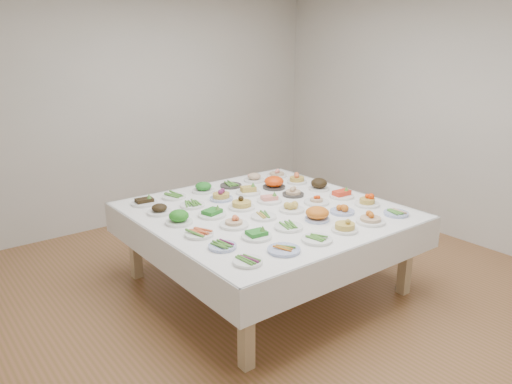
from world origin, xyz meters
TOP-DOWN VIEW (x-y plane):
  - room_envelope at (0.00, 0.00)m, footprint 5.02×5.02m
  - display_table at (0.01, 0.09)m, footprint 2.17×2.17m
  - dish_0 at (-0.80, -0.72)m, footprint 0.21×0.21m
  - dish_1 at (-0.48, -0.72)m, footprint 0.24×0.24m
  - dish_2 at (-0.15, -0.72)m, footprint 0.23×0.23m
  - dish_3 at (0.17, -0.71)m, footprint 0.21×0.21m
  - dish_4 at (0.48, -0.71)m, footprint 0.25×0.25m
  - dish_5 at (0.82, -0.72)m, footprint 0.21×0.21m
  - dish_6 at (-0.79, -0.39)m, footprint 0.21×0.21m
  - dish_7 at (-0.47, -0.39)m, footprint 0.24×0.24m
  - dish_8 at (-0.15, -0.39)m, footprint 0.23×0.23m
  - dish_9 at (0.17, -0.40)m, footprint 0.23×0.23m
  - dish_10 at (0.48, -0.40)m, footprint 0.21×0.21m
  - dish_11 at (0.82, -0.39)m, footprint 0.23×0.23m
  - dish_12 at (-0.80, -0.08)m, footprint 0.23×0.22m
  - dish_13 at (-0.47, -0.08)m, footprint 0.24×0.24m
  - dish_14 at (-0.15, -0.07)m, footprint 0.22×0.22m
  - dish_15 at (0.17, -0.08)m, footprint 0.23×0.23m
  - dish_16 at (0.49, -0.06)m, footprint 0.23×0.23m
  - dish_17 at (0.82, -0.08)m, footprint 0.23×0.23m
  - dish_18 at (-0.79, 0.26)m, footprint 0.24×0.24m
  - dish_19 at (-0.47, 0.24)m, footprint 0.24×0.24m
  - dish_20 at (-0.15, 0.25)m, footprint 0.24×0.24m
  - dish_21 at (0.17, 0.24)m, footprint 0.23×0.23m
  - dish_22 at (0.48, 0.25)m, footprint 0.21×0.21m
  - dish_23 at (0.82, 0.24)m, footprint 0.22×0.22m
  - dish_24 at (-0.80, 0.58)m, footprint 0.21×0.21m
  - dish_25 at (-0.47, 0.57)m, footprint 0.22×0.22m
  - dish_26 at (-0.15, 0.58)m, footprint 0.22×0.22m
  - dish_27 at (0.17, 0.58)m, footprint 0.24×0.24m
  - dish_28 at (0.50, 0.57)m, footprint 0.27×0.27m
  - dish_29 at (0.82, 0.57)m, footprint 0.21×0.21m
  - dish_30 at (-0.80, 0.90)m, footprint 0.24×0.24m
  - dish_31 at (-0.48, 0.90)m, footprint 0.24×0.23m
  - dish_32 at (-0.15, 0.90)m, footprint 0.23×0.23m
  - dish_33 at (0.18, 0.89)m, footprint 0.22×0.22m
  - dish_34 at (0.50, 0.90)m, footprint 0.22×0.22m
  - dish_35 at (0.81, 0.89)m, footprint 0.23×0.23m

SIDE VIEW (x-z plane):
  - display_table at x=0.01m, z-range 0.31..1.06m
  - dish_1 at x=-0.48m, z-range 0.74..0.79m
  - dish_2 at x=-0.15m, z-range 0.74..0.79m
  - dish_6 at x=-0.79m, z-range 0.75..0.79m
  - dish_14 at x=-0.15m, z-range 0.75..0.80m
  - dish_8 at x=-0.15m, z-range 0.75..0.80m
  - dish_5 at x=0.82m, z-range 0.75..0.80m
  - dish_0 at x=-0.80m, z-range 0.75..0.80m
  - dish_25 at x=-0.47m, z-range 0.75..0.80m
  - dish_33 at x=0.18m, z-range 0.75..0.80m
  - dish_31 at x=-0.48m, z-range 0.75..0.80m
  - dish_12 at x=-0.80m, z-range 0.75..0.80m
  - dish_10 at x=0.48m, z-range 0.74..0.83m
  - dish_15 at x=0.17m, z-range 0.74..0.83m
  - dish_17 at x=0.82m, z-range 0.74..0.85m
  - dish_16 at x=0.49m, z-range 0.74..0.85m
  - dish_30 at x=-0.80m, z-range 0.74..0.85m
  - dish_21 at x=0.17m, z-range 0.74..0.85m
  - dish_7 at x=-0.47m, z-range 0.74..0.85m
  - dish_27 at x=0.17m, z-range 0.74..0.85m
  - dish_24 at x=-0.80m, z-range 0.74..0.86m
  - dish_19 at x=-0.47m, z-range 0.74..0.86m
  - dish_34 at x=0.50m, z-range 0.74..0.86m
  - dish_3 at x=0.17m, z-range 0.74..0.87m
  - dish_13 at x=-0.47m, z-range 0.74..0.87m
  - dish_29 at x=0.82m, z-range 0.74..0.87m
  - dish_32 at x=-0.15m, z-range 0.74..0.87m
  - dish_22 at x=0.48m, z-range 0.75..0.87m
  - dish_26 at x=-0.15m, z-range 0.75..0.88m
  - dish_23 at x=0.82m, z-range 0.75..0.87m
  - dish_35 at x=0.81m, z-range 0.75..0.88m
  - dish_11 at x=0.82m, z-range 0.74..0.88m
  - dish_20 at x=-0.15m, z-range 0.75..0.89m
  - dish_18 at x=-0.79m, z-range 0.75..0.88m
  - dish_9 at x=0.17m, z-range 0.75..0.88m
  - dish_4 at x=0.48m, z-range 0.75..0.89m
  - dish_28 at x=0.50m, z-range 0.75..0.90m
  - room_envelope at x=0.00m, z-range 0.43..3.24m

